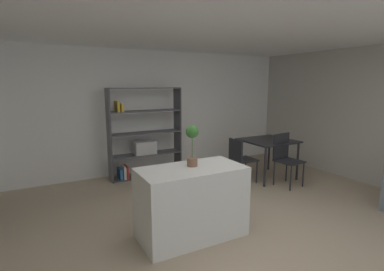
{
  "coord_description": "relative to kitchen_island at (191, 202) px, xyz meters",
  "views": [
    {
      "loc": [
        -2.15,
        -2.92,
        1.92
      ],
      "look_at": [
        -0.04,
        1.0,
        1.13
      ],
      "focal_mm": 27.54,
      "sensor_mm": 36.0,
      "label": 1
    }
  ],
  "objects": [
    {
      "name": "open_bookshelf",
      "position": [
        0.27,
        2.63,
        0.35
      ],
      "size": [
        1.49,
        0.35,
        1.83
      ],
      "color": "#4C4C51",
      "rests_on": "ground_plane"
    },
    {
      "name": "back_partition",
      "position": [
        0.5,
        2.99,
        0.86
      ],
      "size": [
        6.95,
        0.06,
        2.61
      ],
      "primitive_type": "cube",
      "color": "white",
      "rests_on": "ground_plane"
    },
    {
      "name": "dining_chair_island_side",
      "position": [
        1.79,
        1.34,
        0.08
      ],
      "size": [
        0.44,
        0.43,
        0.87
      ],
      "rotation": [
        0.0,
        0.0,
        1.55
      ],
      "color": "#232328",
      "rests_on": "ground_plane"
    },
    {
      "name": "potted_plant_on_island",
      "position": [
        0.05,
        0.07,
        0.76
      ],
      "size": [
        0.16,
        0.16,
        0.52
      ],
      "color": "brown",
      "rests_on": "kitchen_island"
    },
    {
      "name": "ceiling_slab",
      "position": [
        0.5,
        -0.16,
        2.19
      ],
      "size": [
        6.95,
        6.36,
        0.06
      ],
      "color": "white",
      "rests_on": "ground_plane"
    },
    {
      "name": "ground_plane",
      "position": [
        0.5,
        -0.16,
        -0.45
      ],
      "size": [
        9.56,
        9.56,
        0.0
      ],
      "primitive_type": "plane",
      "color": "tan"
    },
    {
      "name": "dining_table",
      "position": [
        2.48,
        1.34,
        0.26
      ],
      "size": [
        0.97,
        0.93,
        0.79
      ],
      "color": "#232328",
      "rests_on": "ground_plane"
    },
    {
      "name": "dining_chair_near",
      "position": [
        2.47,
        0.86,
        0.13
      ],
      "size": [
        0.48,
        0.48,
        0.98
      ],
      "rotation": [
        0.0,
        0.0,
        0.12
      ],
      "color": "#232328",
      "rests_on": "ground_plane"
    },
    {
      "name": "kitchen_island",
      "position": [
        0.0,
        0.0,
        0.0
      ],
      "size": [
        1.31,
        0.68,
        0.89
      ],
      "primitive_type": "cube",
      "color": "silver",
      "rests_on": "ground_plane"
    }
  ]
}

